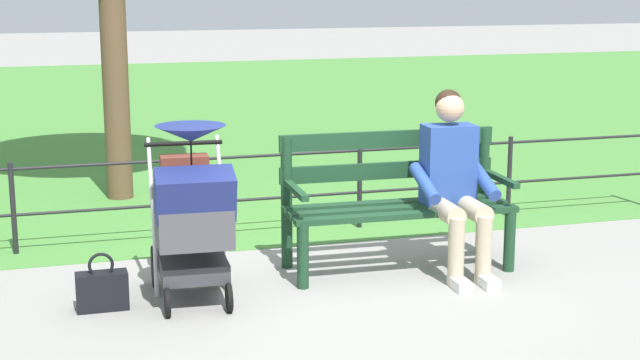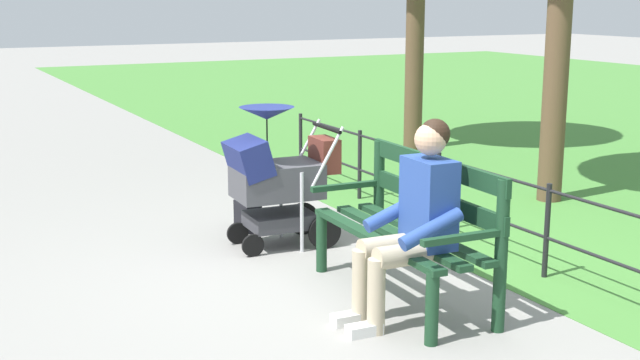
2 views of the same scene
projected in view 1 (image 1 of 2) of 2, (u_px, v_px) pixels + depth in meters
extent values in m
plane|color=gray|center=(322.00, 278.00, 6.66)|extent=(60.00, 60.00, 0.00)
cube|color=#478438|center=(161.00, 109.00, 14.91)|extent=(40.00, 16.00, 0.01)
cube|color=#193D23|center=(392.00, 203.00, 6.89)|extent=(1.60, 0.15, 0.04)
cube|color=#193D23|center=(400.00, 209.00, 6.72)|extent=(1.60, 0.15, 0.04)
cube|color=#193D23|center=(409.00, 215.00, 6.55)|extent=(1.60, 0.15, 0.04)
cube|color=#193D23|center=(388.00, 171.00, 6.94)|extent=(1.60, 0.08, 0.12)
cube|color=#193D23|center=(388.00, 139.00, 6.89)|extent=(1.60, 0.08, 0.12)
cylinder|color=#193D23|center=(510.00, 240.00, 6.76)|extent=(0.08, 0.08, 0.45)
cylinder|color=#193D23|center=(483.00, 191.00, 7.17)|extent=(0.08, 0.08, 0.95)
cube|color=#193D23|center=(500.00, 178.00, 6.87)|extent=(0.07, 0.56, 0.04)
cylinder|color=#193D23|center=(303.00, 256.00, 6.39)|extent=(0.08, 0.08, 0.45)
cylinder|color=#193D23|center=(287.00, 203.00, 6.79)|extent=(0.08, 0.08, 0.95)
cube|color=#193D23|center=(296.00, 190.00, 6.50)|extent=(0.07, 0.56, 0.04)
cylinder|color=tan|center=(473.00, 209.00, 6.63)|extent=(0.15, 0.40, 0.14)
cylinder|color=tan|center=(446.00, 211.00, 6.58)|extent=(0.15, 0.40, 0.14)
cylinder|color=tan|center=(484.00, 250.00, 6.49)|extent=(0.11, 0.11, 0.47)
cylinder|color=tan|center=(456.00, 252.00, 6.44)|extent=(0.11, 0.11, 0.47)
cube|color=silver|center=(488.00, 282.00, 6.46)|extent=(0.11, 0.22, 0.07)
cube|color=silver|center=(460.00, 284.00, 6.41)|extent=(0.11, 0.22, 0.07)
cube|color=#284793|center=(448.00, 164.00, 6.76)|extent=(0.37, 0.23, 0.56)
cylinder|color=#284793|center=(484.00, 180.00, 6.72)|extent=(0.10, 0.43, 0.23)
cylinder|color=#284793|center=(425.00, 183.00, 6.61)|extent=(0.10, 0.43, 0.23)
sphere|color=tan|center=(450.00, 108.00, 6.67)|extent=(0.20, 0.20, 0.20)
sphere|color=black|center=(448.00, 103.00, 6.69)|extent=(0.19, 0.19, 0.19)
cylinder|color=black|center=(223.00, 262.00, 6.54)|extent=(0.05, 0.28, 0.28)
cylinder|color=black|center=(154.00, 267.00, 6.44)|extent=(0.05, 0.28, 0.28)
cylinder|color=black|center=(229.00, 298.00, 5.97)|extent=(0.04, 0.18, 0.18)
cylinder|color=black|center=(167.00, 302.00, 5.88)|extent=(0.04, 0.18, 0.18)
cube|color=#38383D|center=(193.00, 266.00, 6.18)|extent=(0.45, 0.54, 0.12)
cylinder|color=silver|center=(226.00, 244.00, 6.31)|extent=(0.03, 0.03, 0.65)
cylinder|color=silver|center=(155.00, 248.00, 6.21)|extent=(0.03, 0.03, 0.65)
cube|color=#47474C|center=(192.00, 217.00, 6.10)|extent=(0.50, 0.70, 0.28)
cube|color=navy|center=(195.00, 195.00, 5.83)|extent=(0.50, 0.33, 0.33)
cylinder|color=black|center=(183.00, 143.00, 6.43)|extent=(0.52, 0.06, 0.03)
cylinder|color=silver|center=(220.00, 174.00, 6.43)|extent=(0.04, 0.30, 0.49)
cylinder|color=silver|center=(151.00, 177.00, 6.33)|extent=(0.04, 0.30, 0.49)
cone|color=navy|center=(191.00, 133.00, 5.90)|extent=(0.46, 0.46, 0.10)
cylinder|color=black|center=(191.00, 162.00, 5.94)|extent=(0.01, 0.01, 0.30)
cube|color=brown|center=(185.00, 176.00, 6.46)|extent=(0.33, 0.18, 0.28)
cube|color=black|center=(102.00, 291.00, 6.00)|extent=(0.32, 0.14, 0.24)
torus|color=black|center=(101.00, 265.00, 5.97)|extent=(0.16, 0.02, 0.16)
cylinder|color=black|center=(509.00, 177.00, 8.28)|extent=(0.04, 0.04, 0.70)
cylinder|color=black|center=(360.00, 186.00, 7.90)|extent=(0.04, 0.04, 0.70)
cylinder|color=black|center=(195.00, 197.00, 7.52)|extent=(0.04, 0.04, 0.70)
cylinder|color=black|center=(13.00, 209.00, 7.15)|extent=(0.04, 0.04, 0.70)
cylinder|color=black|center=(279.00, 155.00, 7.65)|extent=(6.81, 0.02, 0.02)
cylinder|color=black|center=(279.00, 198.00, 7.72)|extent=(6.81, 0.02, 0.02)
cylinder|color=brown|center=(113.00, 22.00, 8.69)|extent=(0.24, 0.24, 3.26)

